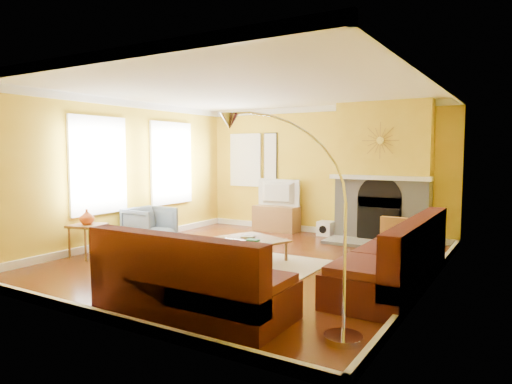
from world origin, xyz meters
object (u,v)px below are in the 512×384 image
Objects in this scene: sectional_sofa at (294,250)px; arc_lamp at (288,222)px; side_table at (88,241)px; armchair at (150,226)px; coffee_table at (247,251)px; media_console at (276,218)px.

arc_lamp is (0.64, -1.44, 0.61)m from sectional_sofa.
side_table is at bearing -173.53° from sectional_sofa.
coffee_table is at bearing -95.77° from armchair.
coffee_table is at bearing 152.40° from sectional_sofa.
media_console is (-2.14, 3.44, -0.17)m from sectional_sofa.
sectional_sofa is 1.68m from arc_lamp.
armchair is (-2.35, 0.32, 0.16)m from coffee_table.
armchair is at bearing 150.36° from arc_lamp.
sectional_sofa reaches higher than side_table.
sectional_sofa is at bearing 6.47° from side_table.
side_table is 0.26× the size of arc_lamp.
sectional_sofa reaches higher than coffee_table.
coffee_table is 1.29× the size of armchair.
sectional_sofa is 5.10× the size of armchair.
arc_lamp reaches higher than armchair.
arc_lamp is at bearing -13.69° from side_table.
coffee_table is (-1.10, 0.58, -0.25)m from sectional_sofa.
sectional_sofa is 4.06m from media_console.
sectional_sofa is 3.96× the size of media_console.
armchair is 0.37× the size of arc_lamp.
arc_lamp reaches higher than side_table.
arc_lamp is at bearing -60.33° from media_console.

